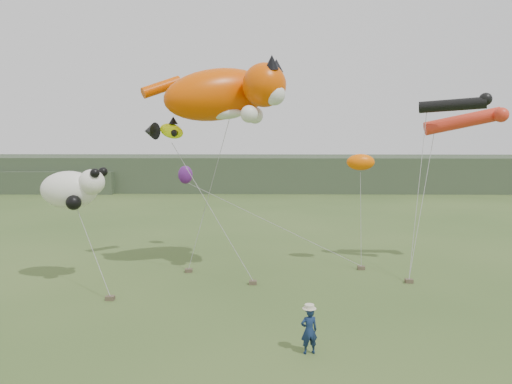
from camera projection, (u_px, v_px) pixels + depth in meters
ground at (276, 328)px, 16.81m from camera, size 120.00×120.00×0.00m
headland at (245, 173)px, 61.06m from camera, size 90.00×13.00×4.00m
festival_attendant at (309, 331)px, 14.78m from camera, size 0.58×0.45×1.42m
sandbag_anchors at (268, 279)px, 22.27m from camera, size 12.80×5.06×0.17m
cat_kite at (228, 93)px, 22.46m from camera, size 6.83×4.41×3.11m
fish_kite at (164, 130)px, 23.29m from camera, size 2.27×1.47×1.14m
tube_kites at (465, 114)px, 23.46m from camera, size 4.22×2.19×1.92m
panda_kite at (73, 189)px, 21.45m from camera, size 2.88×1.86×1.79m
misc_kites at (293, 167)px, 25.49m from camera, size 10.23×4.25×1.81m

